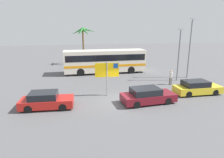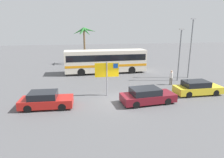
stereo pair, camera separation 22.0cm
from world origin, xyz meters
TOP-DOWN VIEW (x-y plane):
  - ground at (0.00, 0.00)m, footprint 120.00×120.00m
  - bus_front_coach at (0.46, 11.17)m, footprint 11.16×2.65m
  - ferry_sign at (-0.92, 1.67)m, footprint 2.20×0.16m
  - car_yellow at (7.50, 0.35)m, footprint 4.43×1.75m
  - car_red at (-6.20, -0.26)m, footprint 4.17×2.00m
  - car_maroon at (2.03, -0.83)m, footprint 4.62×2.16m
  - pedestrian_crossing_lot at (6.61, 3.83)m, footprint 0.32×0.32m
  - lamp_post_left_side at (8.24, 5.33)m, footprint 0.56×0.20m
  - lamp_post_right_side at (10.26, 6.38)m, footprint 0.56×0.20m
  - palm_tree_seaside at (-1.96, 18.52)m, footprint 4.02×3.62m

SIDE VIEW (x-z plane):
  - ground at x=0.00m, z-range 0.00..0.00m
  - car_red at x=-6.20m, z-range -0.03..1.30m
  - car_yellow at x=7.50m, z-range -0.03..1.30m
  - car_maroon at x=2.03m, z-range -0.03..1.30m
  - pedestrian_crossing_lot at x=6.61m, z-range 0.14..1.77m
  - bus_front_coach at x=0.46m, z-range 0.20..3.37m
  - ferry_sign at x=-0.92m, z-range 0.73..3.93m
  - lamp_post_left_side at x=8.24m, z-range 0.32..6.40m
  - lamp_post_right_side at x=10.26m, z-range 0.33..7.61m
  - palm_tree_seaside at x=-1.96m, z-range 1.92..8.14m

